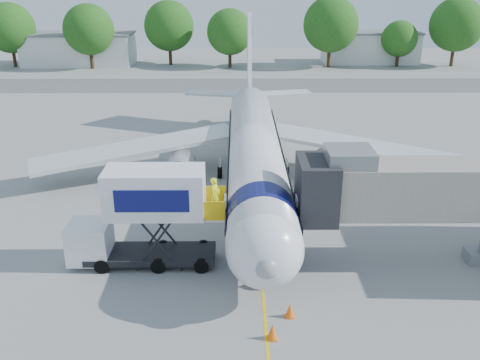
{
  "coord_description": "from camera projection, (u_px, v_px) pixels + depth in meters",
  "views": [
    {
      "loc": [
        -1.31,
        -32.88,
        15.09
      ],
      "look_at": [
        -1.09,
        -2.64,
        3.2
      ],
      "focal_mm": 40.0,
      "sensor_mm": 36.0,
      "label": 1
    }
  ],
  "objects": [
    {
      "name": "safety_cone_a",
      "position": [
        290.0,
        311.0,
        24.83
      ],
      "size": [
        0.45,
        0.45,
        0.72
      ],
      "color": "#FF660D",
      "rests_on": "ground"
    },
    {
      "name": "tree_e",
      "position": [
        331.0,
        24.0,
        86.67
      ],
      "size": [
        8.93,
        8.93,
        11.39
      ],
      "color": "#382314",
      "rests_on": "ground"
    },
    {
      "name": "tree_a",
      "position": [
        10.0,
        28.0,
        87.5
      ],
      "size": [
        8.13,
        8.13,
        10.37
      ],
      "color": "#382314",
      "rests_on": "ground"
    },
    {
      "name": "aircraft",
      "position": [
        254.0,
        149.0,
        38.89
      ],
      "size": [
        34.17,
        37.73,
        11.35
      ],
      "color": "silver",
      "rests_on": "ground"
    },
    {
      "name": "jet_bridge",
      "position": [
        413.0,
        190.0,
        28.08
      ],
      "size": [
        13.9,
        3.2,
        6.6
      ],
      "color": "gray",
      "rests_on": "ground"
    },
    {
      "name": "tree_c",
      "position": [
        169.0,
        26.0,
        89.32
      ],
      "size": [
        8.3,
        8.3,
        10.59
      ],
      "color": "#382314",
      "rests_on": "ground"
    },
    {
      "name": "catering_hiloader",
      "position": [
        144.0,
        218.0,
        28.56
      ],
      "size": [
        8.5,
        2.44,
        5.5
      ],
      "color": "black",
      "rests_on": "ground"
    },
    {
      "name": "tree_b",
      "position": [
        89.0,
        29.0,
        85.71
      ],
      "size": [
        8.08,
        8.08,
        10.3
      ],
      "color": "#382314",
      "rests_on": "ground"
    },
    {
      "name": "tree_f",
      "position": [
        399.0,
        39.0,
        88.22
      ],
      "size": [
        5.89,
        5.89,
        7.51
      ],
      "color": "#382314",
      "rests_on": "ground"
    },
    {
      "name": "outbuilding_left",
      "position": [
        79.0,
        49.0,
        90.81
      ],
      "size": [
        18.4,
        8.4,
        5.3
      ],
      "color": "silver",
      "rests_on": "ground"
    },
    {
      "name": "outbuilding_right",
      "position": [
        370.0,
        47.0,
        93.0
      ],
      "size": [
        16.4,
        7.4,
        5.3
      ],
      "color": "silver",
      "rests_on": "ground"
    },
    {
      "name": "tree_d",
      "position": [
        230.0,
        32.0,
        86.88
      ],
      "size": [
        7.43,
        7.43,
        9.47
      ],
      "color": "#382314",
      "rests_on": "ground"
    },
    {
      "name": "taxiway_strip",
      "position": [
        245.0,
        85.0,
        75.22
      ],
      "size": [
        120.0,
        10.0,
        0.01
      ],
      "primitive_type": "cube",
      "color": "#59595B",
      "rests_on": "ground"
    },
    {
      "name": "safety_cone_b",
      "position": [
        272.0,
        332.0,
        23.34
      ],
      "size": [
        0.48,
        0.48,
        0.76
      ],
      "color": "#FF660D",
      "rests_on": "ground"
    },
    {
      "name": "ground",
      "position": [
        256.0,
        210.0,
        36.13
      ],
      "size": [
        160.0,
        160.0,
        0.0
      ],
      "primitive_type": "plane",
      "color": "gray",
      "rests_on": "ground"
    },
    {
      "name": "guidance_line",
      "position": [
        256.0,
        210.0,
        36.13
      ],
      "size": [
        0.15,
        70.0,
        0.01
      ],
      "primitive_type": "cube",
      "color": "yellow",
      "rests_on": "ground"
    },
    {
      "name": "tree_g",
      "position": [
        457.0,
        25.0,
        87.74
      ],
      "size": [
        8.76,
        8.76,
        11.17
      ],
      "color": "#382314",
      "rests_on": "ground"
    }
  ]
}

